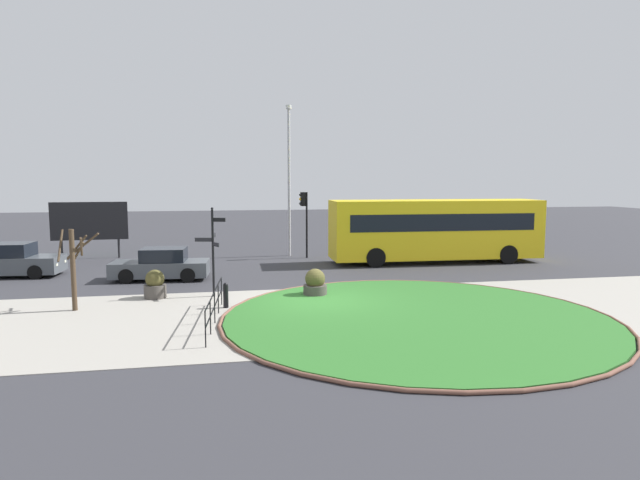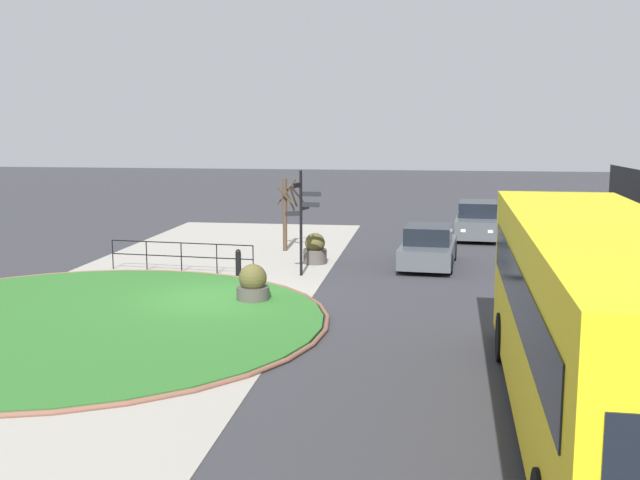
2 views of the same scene
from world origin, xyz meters
TOP-DOWN VIEW (x-y plane):
  - ground at (0.00, 0.00)m, footprint 120.00×120.00m
  - sidewalk_paving at (0.00, -1.73)m, footprint 32.00×8.54m
  - grass_island at (2.64, -2.83)m, footprint 12.25×12.25m
  - grass_kerb_ring at (2.64, -2.83)m, footprint 12.56×12.56m
  - signpost_directional at (-3.77, 1.76)m, footprint 1.15×1.11m
  - bollard_foreground at (-3.34, -0.24)m, footprint 0.18×0.18m
  - railing_grass_edge at (-3.71, -2.25)m, footprint 0.49×4.96m
  - bus_yellow at (7.91, 8.36)m, footprint 11.34×2.84m
  - car_near_lane at (-6.07, 5.77)m, footprint 4.31×2.06m
  - car_far_lane at (-12.98, 7.85)m, footprint 4.51×2.10m
  - traffic_light_near at (1.24, 11.26)m, footprint 0.49×0.28m
  - lamppost_tall at (0.52, 12.32)m, footprint 0.32×0.32m
  - billboard_left at (-10.65, 13.27)m, footprint 4.11×0.32m
  - planter_near_signpost at (0.03, 1.03)m, footprint 0.90×0.90m
  - planter_kerbside at (-5.93, 1.85)m, footprint 0.82×0.82m
  - street_tree_bare at (-8.38, 0.40)m, footprint 1.22×1.22m

SIDE VIEW (x-z plane):
  - ground at x=0.00m, z-range 0.00..0.00m
  - sidewalk_paving at x=0.00m, z-range 0.00..0.02m
  - grass_island at x=2.64m, z-range 0.00..0.10m
  - grass_kerb_ring at x=2.64m, z-range 0.00..0.11m
  - bollard_foreground at x=-3.34m, z-range 0.01..0.91m
  - planter_near_signpost at x=0.03m, z-range -0.05..1.02m
  - planter_kerbside at x=-5.93m, z-range -0.05..1.04m
  - car_near_lane at x=-6.07m, z-range -0.06..1.36m
  - railing_grass_edge at x=-3.71m, z-range 0.15..1.16m
  - car_far_lane at x=-12.98m, z-range -0.06..1.49m
  - street_tree_bare at x=-8.38m, z-range 0.21..3.01m
  - bus_yellow at x=7.91m, z-range 0.12..3.47m
  - signpost_directional at x=-3.77m, z-range 0.25..3.66m
  - billboard_left at x=-10.65m, z-range 0.48..3.67m
  - traffic_light_near at x=1.24m, z-range 0.87..4.60m
  - lamppost_tall at x=0.52m, z-range 0.29..8.95m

